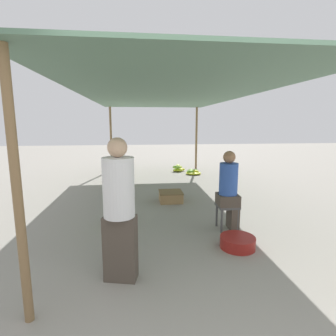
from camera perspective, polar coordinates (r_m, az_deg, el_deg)
ground_plane at (r=2.69m, az=9.86°, el=-31.37°), size 40.00×40.00×0.00m
canopy_post_front_left at (r=2.52m, az=-29.97°, el=-4.87°), size 0.08×0.08×2.37m
canopy_post_back_left at (r=10.06m, az=-12.29°, el=6.18°), size 0.08×0.08×2.37m
canopy_post_back_right at (r=10.26m, az=6.19°, el=6.41°), size 0.08×0.08×2.37m
canopy_tarp at (r=6.18m, az=-0.75°, el=15.51°), size 3.65×8.16×0.04m
vendor_foreground at (r=2.95m, az=-10.55°, el=-8.67°), size 0.41×0.41×1.62m
stool at (r=4.54m, az=12.77°, el=-8.81°), size 0.34×0.34×0.42m
vendor_seated at (r=4.45m, az=13.18°, el=-4.50°), size 0.35×0.35×1.32m
basin_black at (r=4.02m, az=14.91°, el=-15.34°), size 0.50×0.50×0.16m
banana_pile_left_0 at (r=4.68m, az=-11.28°, el=-11.48°), size 0.46×0.39×0.23m
banana_pile_left_1 at (r=7.52m, az=-9.90°, el=-3.41°), size 0.52×0.43×0.19m
banana_pile_left_2 at (r=8.01m, az=-11.67°, el=-2.56°), size 0.43×0.41×0.24m
banana_pile_left_3 at (r=8.89m, az=-11.02°, el=-1.25°), size 0.45×0.49×0.33m
banana_pile_right_0 at (r=9.71m, az=2.23°, el=-0.10°), size 0.52×0.36×0.25m
banana_pile_right_1 at (r=9.20m, az=5.51°, el=-0.92°), size 0.54×0.52×0.17m
crate_near at (r=6.01m, az=0.60°, el=-6.20°), size 0.53×0.53×0.23m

